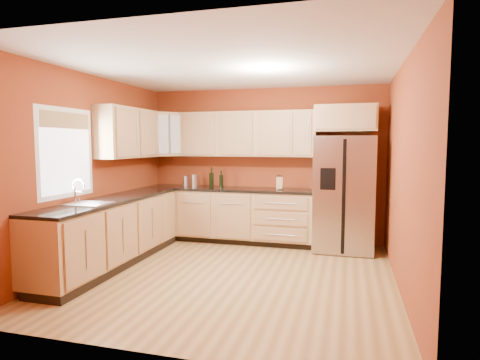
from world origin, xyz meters
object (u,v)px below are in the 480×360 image
(canister_left, at_px, (194,181))
(wine_bottle_a, at_px, (221,179))
(knife_block, at_px, (280,183))
(soap_dispenser, at_px, (278,184))
(refrigerator, at_px, (344,194))

(canister_left, distance_m, wine_bottle_a, 0.48)
(wine_bottle_a, bearing_deg, knife_block, -0.52)
(wine_bottle_a, xyz_separation_m, soap_dispenser, (0.98, -0.02, -0.06))
(refrigerator, bearing_deg, canister_left, 178.94)
(wine_bottle_a, height_order, soap_dispenser, wine_bottle_a)
(wine_bottle_a, bearing_deg, refrigerator, -2.18)
(refrigerator, xyz_separation_m, canister_left, (-2.50, 0.05, 0.14))
(refrigerator, height_order, soap_dispenser, refrigerator)
(canister_left, bearing_deg, refrigerator, -1.06)
(canister_left, distance_m, soap_dispenser, 1.46)
(refrigerator, xyz_separation_m, wine_bottle_a, (-2.02, 0.08, 0.18))
(canister_left, relative_size, wine_bottle_a, 0.73)
(wine_bottle_a, distance_m, knife_block, 1.00)
(wine_bottle_a, bearing_deg, canister_left, -176.30)
(canister_left, xyz_separation_m, wine_bottle_a, (0.48, 0.03, 0.04))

